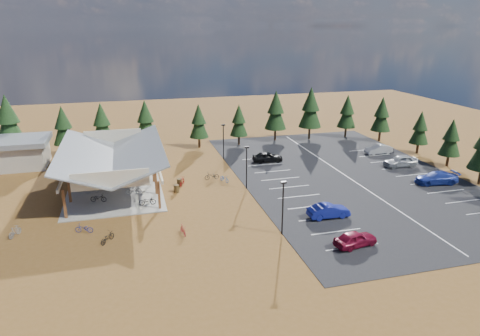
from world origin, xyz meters
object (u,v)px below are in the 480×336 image
Objects in this scene: bike_1 at (92,189)px; bike_14 at (224,178)px; bike_0 at (98,198)px; car_8 at (400,161)px; lamp_post_2 at (223,139)px; bike_15 at (182,181)px; car_1 at (329,211)px; bike_6 at (125,176)px; bike_2 at (89,175)px; lamp_post_1 at (247,164)px; bike_pavilion at (112,155)px; bike_5 at (134,190)px; bike_10 at (84,228)px; lamp_post_0 at (283,204)px; bike_11 at (183,230)px; car_0 at (355,239)px; bike_9 at (15,232)px; bike_4 at (147,201)px; bike_12 at (107,237)px; car_4 at (268,157)px; car_9 at (379,149)px; trash_bin_0 at (176,189)px; trash_bin_1 at (180,182)px; bike_3 at (99,167)px; outbuilding at (6,153)px; bike_7 at (127,165)px; car_7 at (436,178)px; bike_16 at (212,176)px.

bike_14 is at bearing -95.43° from bike_1.
car_8 is at bearing -70.86° from bike_0.
bike_14 is (15.44, -0.04, -0.12)m from bike_1.
bike_15 is at bearing -128.30° from lamp_post_2.
bike_6 is at bearing 49.99° from car_1.
lamp_post_1 is at bearing -130.68° from bike_2.
bike_pavilion is 5.32m from bike_5.
bike_6 reaches higher than bike_10.
bike_pavilion is 3.77× the size of lamp_post_0.
car_0 reaches higher than bike_11.
bike_1 reaches higher than bike_9.
bike_pavilion is 11.01× the size of bike_4.
bike_12 is 0.39× the size of car_8.
bike_14 is at bearing 133.55° from car_4.
car_9 is (46.70, 14.96, 0.23)m from bike_9.
car_4 is at bearing -10.64° from car_0.
bike_12 is (1.94, -12.46, -0.10)m from bike_1.
bike_2 is at bearing -0.77° from bike_15.
bike_9 is at bearing 83.25° from car_1.
trash_bin_0 is at bearing 147.31° from bike_10.
bike_10 is 0.40× the size of car_1.
bike_pavilion is at bearing 164.14° from trash_bin_1.
car_1 reaches higher than bike_0.
bike_5 is 1.01× the size of bike_15.
car_8 is at bearing -5.76° from car_9.
car_4 reaches higher than bike_0.
bike_14 is (11.78, -3.79, -0.15)m from bike_6.
bike_6 is at bearing -178.34° from bike_10.
bike_3 is 0.87× the size of bike_12.
outbuilding is 12.22× the size of trash_bin_1.
trash_bin_1 is 0.47× the size of bike_6.
bike_5 is 1.14× the size of bike_7.
trash_bin_1 is 14.75m from bike_12.
car_0 is (7.32, -18.75, 0.27)m from bike_14.
bike_7 is at bearing -104.75° from car_7.
car_9 reaches higher than bike_2.
bike_10 is at bearing 165.23° from bike_2.
lamp_post_0 reaches higher than bike_11.
car_4 is at bearing 58.15° from lamp_post_1.
trash_bin_1 is 0.57× the size of bike_7.
bike_6 is 14.28m from bike_10.
lamp_post_1 is 5.71× the size of trash_bin_0.
trash_bin_1 is (-7.51, 2.87, -2.53)m from lamp_post_1.
bike_12 is at bearing -159.36° from bike_3.
bike_5 is 0.94× the size of bike_6.
bike_0 is 13.94m from bike_16.
car_8 reaches higher than car_1.
bike_5 is at bearing -42.42° from outbuilding.
bike_2 is 1.05× the size of bike_12.
bike_16 is (20.34, 10.31, -0.01)m from bike_9.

